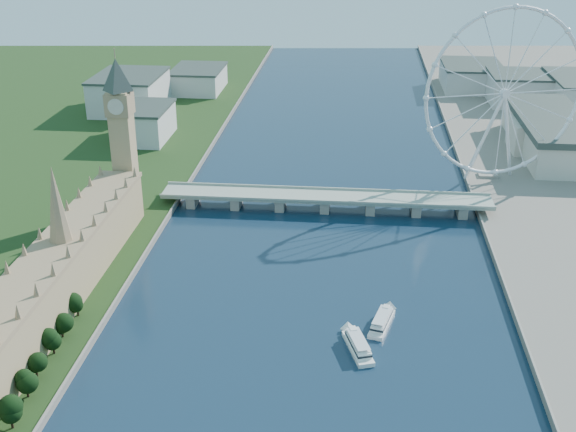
# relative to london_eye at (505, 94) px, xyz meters

# --- Properties ---
(parliament_range) EXTENTS (24.00, 200.00, 70.00)m
(parliament_range) POSITION_rel_london_eye_xyz_m (-247.98, -185.08, -49.04)
(parliament_range) COLOR tan
(parliament_range) RESTS_ON ground
(big_ben) EXTENTS (20.02, 20.02, 110.00)m
(big_ben) POSITION_rel_london_eye_xyz_m (-247.98, -77.08, -0.95)
(big_ben) COLOR tan
(big_ben) RESTS_ON ground
(westminster_bridge) EXTENTS (220.00, 22.00, 9.50)m
(westminster_bridge) POSITION_rel_london_eye_xyz_m (-119.98, -55.08, -60.89)
(westminster_bridge) COLOR gray
(westminster_bridge) RESTS_ON ground
(london_eye) EXTENTS (113.60, 39.12, 124.30)m
(london_eye) POSITION_rel_london_eye_xyz_m (0.00, 0.00, 0.00)
(london_eye) COLOR silver
(london_eye) RESTS_ON ground
(county_hall) EXTENTS (54.00, 144.00, 35.00)m
(county_hall) POSITION_rel_london_eye_xyz_m (55.02, 74.92, -67.52)
(county_hall) COLOR beige
(county_hall) RESTS_ON ground
(city_skyline) EXTENTS (505.00, 280.00, 32.00)m
(city_skyline) POSITION_rel_london_eye_xyz_m (-80.75, 205.00, -50.56)
(city_skyline) COLOR beige
(city_skyline) RESTS_ON ground
(tour_boat_near) EXTENTS (16.95, 32.17, 6.91)m
(tour_boat_near) POSITION_rel_london_eye_xyz_m (-96.70, -219.41, -67.52)
(tour_boat_near) COLOR white
(tour_boat_near) RESTS_ON ground
(tour_boat_far) EXTENTS (15.44, 31.20, 6.68)m
(tour_boat_far) POSITION_rel_london_eye_xyz_m (-85.31, -197.37, -67.52)
(tour_boat_far) COLOR silver
(tour_boat_far) RESTS_ON ground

